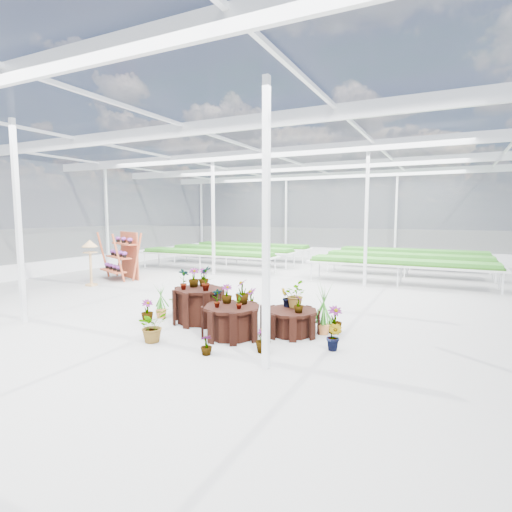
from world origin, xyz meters
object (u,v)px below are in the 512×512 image
at_px(plinth_mid, 232,321).
at_px(shelf_rack, 120,256).
at_px(plinth_low, 291,322).
at_px(plinth_tall, 199,305).
at_px(bird_table, 91,263).

xyz_separation_m(plinth_mid, shelf_rack, (-7.32, 4.35, 0.58)).
relative_size(plinth_low, shelf_rack, 0.63).
height_order(plinth_tall, bird_table, bird_table).
distance_m(plinth_tall, bird_table, 6.37).
xyz_separation_m(plinth_tall, bird_table, (-5.95, 2.24, 0.40)).
relative_size(plinth_mid, plinth_low, 1.06).
height_order(shelf_rack, bird_table, shelf_rack).
height_order(plinth_tall, plinth_low, plinth_tall).
distance_m(shelf_rack, bird_table, 1.53).
bearing_deg(bird_table, plinth_tall, -6.53).
bearing_deg(plinth_low, bird_table, 165.30).
bearing_deg(plinth_tall, bird_table, 159.38).
bearing_deg(plinth_mid, shelf_rack, 149.28).
distance_m(plinth_tall, plinth_mid, 1.34).
distance_m(plinth_mid, bird_table, 7.71).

